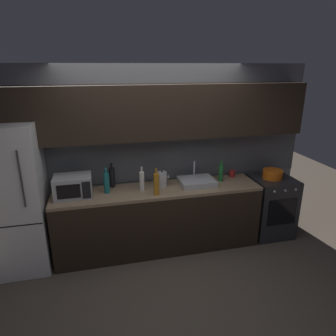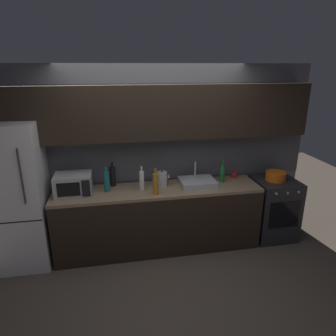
{
  "view_description": "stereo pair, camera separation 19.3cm",
  "coord_description": "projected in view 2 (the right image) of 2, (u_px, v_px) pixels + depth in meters",
  "views": [
    {
      "loc": [
        -0.76,
        -2.81,
        2.48
      ],
      "look_at": [
        0.13,
        0.9,
        1.18
      ],
      "focal_mm": 32.56,
      "sensor_mm": 36.0,
      "label": 1
    },
    {
      "loc": [
        -0.57,
        -2.85,
        2.48
      ],
      "look_at": [
        0.13,
        0.9,
        1.18
      ],
      "focal_mm": 32.56,
      "sensor_mm": 36.0,
      "label": 2
    }
  ],
  "objects": [
    {
      "name": "mug_red",
      "position": [
        234.0,
        175.0,
        4.48
      ],
      "size": [
        0.09,
        0.09,
        0.09
      ],
      "primitive_type": "cylinder",
      "color": "#A82323",
      "rests_on": "counter_run"
    },
    {
      "name": "ground_plane",
      "position": [
        171.0,
        289.0,
        3.55
      ],
      "size": [
        10.0,
        10.0,
        0.0
      ],
      "primitive_type": "plane",
      "color": "#4C4238"
    },
    {
      "name": "wine_bottle_white",
      "position": [
        142.0,
        180.0,
        4.02
      ],
      "size": [
        0.06,
        0.06,
        0.32
      ],
      "color": "silver",
      "rests_on": "counter_run"
    },
    {
      "name": "refrigerator",
      "position": [
        17.0,
        196.0,
        3.78
      ],
      "size": [
        0.68,
        0.69,
        1.86
      ],
      "color": "white",
      "rests_on": "ground"
    },
    {
      "name": "wine_bottle_teal",
      "position": [
        107.0,
        181.0,
        3.96
      ],
      "size": [
        0.07,
        0.07,
        0.34
      ],
      "color": "#19666B",
      "rests_on": "counter_run"
    },
    {
      "name": "wine_bottle_green",
      "position": [
        222.0,
        174.0,
        4.29
      ],
      "size": [
        0.06,
        0.06,
        0.31
      ],
      "color": "#1E6B2D",
      "rests_on": "counter_run"
    },
    {
      "name": "kettle",
      "position": [
        162.0,
        179.0,
        4.14
      ],
      "size": [
        0.17,
        0.14,
        0.23
      ],
      "color": "#B7BABF",
      "rests_on": "counter_run"
    },
    {
      "name": "microwave",
      "position": [
        73.0,
        184.0,
        3.88
      ],
      "size": [
        0.46,
        0.35,
        0.27
      ],
      "color": "#A8AAAF",
      "rests_on": "counter_run"
    },
    {
      "name": "cooking_pot",
      "position": [
        276.0,
        176.0,
        4.37
      ],
      "size": [
        0.29,
        0.29,
        0.13
      ],
      "color": "orange",
      "rests_on": "oven_range"
    },
    {
      "name": "wine_bottle_amber",
      "position": [
        156.0,
        184.0,
        3.87
      ],
      "size": [
        0.07,
        0.07,
        0.35
      ],
      "color": "#B27019",
      "rests_on": "counter_run"
    },
    {
      "name": "back_wall",
      "position": [
        154.0,
        137.0,
        4.16
      ],
      "size": [
        4.52,
        0.44,
        2.5
      ],
      "color": "slate",
      "rests_on": "ground"
    },
    {
      "name": "wine_bottle_dark",
      "position": [
        113.0,
        176.0,
        4.15
      ],
      "size": [
        0.08,
        0.08,
        0.34
      ],
      "color": "black",
      "rests_on": "counter_run"
    },
    {
      "name": "oven_range",
      "position": [
        273.0,
        208.0,
        4.54
      ],
      "size": [
        0.6,
        0.62,
        0.9
      ],
      "color": "#232326",
      "rests_on": "ground"
    },
    {
      "name": "sink_basin",
      "position": [
        197.0,
        182.0,
        4.21
      ],
      "size": [
        0.48,
        0.38,
        0.3
      ],
      "color": "#ADAFB5",
      "rests_on": "counter_run"
    },
    {
      "name": "counter_run",
      "position": [
        159.0,
        218.0,
        4.24
      ],
      "size": [
        2.78,
        0.6,
        0.9
      ],
      "color": "black",
      "rests_on": "ground"
    }
  ]
}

